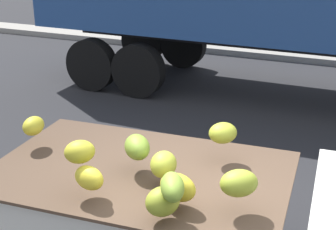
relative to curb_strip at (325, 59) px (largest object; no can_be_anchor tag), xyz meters
The scene contains 1 object.
curb_strip is the anchor object (origin of this frame).
Camera 1 is at (1.10, -3.73, 3.30)m, focal length 53.12 mm.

